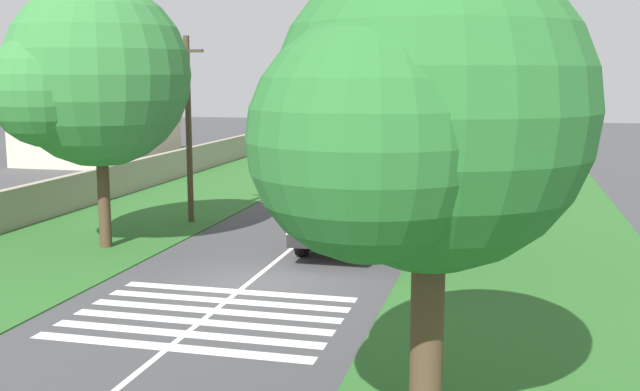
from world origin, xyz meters
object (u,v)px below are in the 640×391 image
at_px(coach_bus, 359,178).
at_px(trailing_car_0, 422,160).
at_px(trailing_car_1, 429,150).
at_px(roadside_building, 97,108).
at_px(roadside_tree_left_1, 383,80).
at_px(roadside_tree_left_2, 96,79).
at_px(roadside_tree_left_0, 350,67).
at_px(roadside_tree_right_0, 479,57).
at_px(trailing_minibus_0, 439,128).
at_px(roadside_tree_right_2, 422,120).
at_px(utility_pole, 189,127).
at_px(roadside_tree_right_1, 438,13).

relative_size(coach_bus, trailing_car_0, 2.60).
bearing_deg(trailing_car_1, roadside_building, 108.69).
distance_m(trailing_car_0, roadside_tree_left_1, 34.11).
bearing_deg(trailing_car_0, roadside_tree_left_2, 160.58).
distance_m(roadside_tree_left_0, roadside_tree_right_0, 23.19).
xyz_separation_m(trailing_car_1, trailing_minibus_0, (9.62, 0.19, 0.88)).
relative_size(roadside_tree_left_1, roadside_tree_left_2, 0.89).
distance_m(trailing_car_1, roadside_building, 23.42).
bearing_deg(roadside_building, coach_bus, -130.78).
height_order(trailing_car_0, roadside_tree_left_1, roadside_tree_left_1).
bearing_deg(roadside_tree_left_1, trailing_car_1, -163.68).
xyz_separation_m(roadside_tree_left_2, roadside_building, (23.28, 13.62, -2.15)).
height_order(roadside_tree_left_1, roadside_tree_right_2, roadside_tree_left_1).
bearing_deg(utility_pole, roadside_tree_right_1, -115.50).
bearing_deg(trailing_car_1, utility_pole, 164.46).
height_order(trailing_car_0, utility_pole, utility_pole).
distance_m(trailing_car_1, trailing_minibus_0, 9.66).
bearing_deg(roadside_tree_right_2, roadside_tree_right_0, 0.59).
bearing_deg(roadside_tree_right_1, roadside_building, 47.17).
bearing_deg(roadside_tree_right_1, roadside_tree_left_0, 15.24).
distance_m(trailing_minibus_0, roadside_tree_left_0, 9.09).
distance_m(trailing_car_1, roadside_tree_right_1, 31.77).
height_order(coach_bus, roadside_tree_left_0, roadside_tree_left_0).
height_order(roadside_tree_left_0, roadside_tree_right_1, roadside_tree_right_1).
relative_size(trailing_car_0, roadside_tree_right_0, 0.46).
bearing_deg(roadside_tree_left_0, roadside_building, 139.10).
bearing_deg(roadside_tree_right_1, roadside_tree_left_1, 10.80).
xyz_separation_m(roadside_tree_left_1, roadside_tree_right_1, (-57.23, -10.92, 2.50)).
distance_m(coach_bus, trailing_car_1, 26.41).
xyz_separation_m(coach_bus, roadside_tree_left_1, (52.83, 7.69, 3.23)).
xyz_separation_m(trailing_minibus_0, roadside_tree_left_2, (-40.35, 8.19, 4.33)).
xyz_separation_m(trailing_car_0, trailing_minibus_0, (16.00, 0.39, 0.88)).
bearing_deg(coach_bus, roadside_tree_left_0, 12.15).
relative_size(coach_bus, roadside_tree_left_1, 1.37).
height_order(roadside_tree_right_1, utility_pole, roadside_tree_right_1).
relative_size(trailing_car_0, roadside_tree_right_1, 0.39).
relative_size(trailing_minibus_0, roadside_tree_left_2, 0.66).
bearing_deg(roadside_tree_left_1, roadside_tree_right_0, -163.06).
bearing_deg(roadside_tree_left_2, roadside_building, 30.32).
distance_m(roadside_tree_left_1, roadside_tree_right_1, 58.32).
relative_size(trailing_car_1, trailing_minibus_0, 0.72).
distance_m(coach_bus, trailing_car_0, 20.05).
bearing_deg(roadside_tree_left_2, roadside_tree_right_2, -133.27).
height_order(roadside_tree_left_0, roadside_tree_left_2, roadside_tree_left_0).
relative_size(trailing_minibus_0, roadside_tree_left_1, 0.74).
xyz_separation_m(trailing_car_0, roadside_tree_right_0, (-4.75, -3.49, 6.30)).
distance_m(trailing_car_0, roadside_tree_left_2, 26.34).
height_order(trailing_minibus_0, utility_pole, utility_pole).
bearing_deg(trailing_car_0, trailing_car_1, 1.82).
relative_size(roadside_tree_left_1, roadside_tree_right_0, 0.88).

